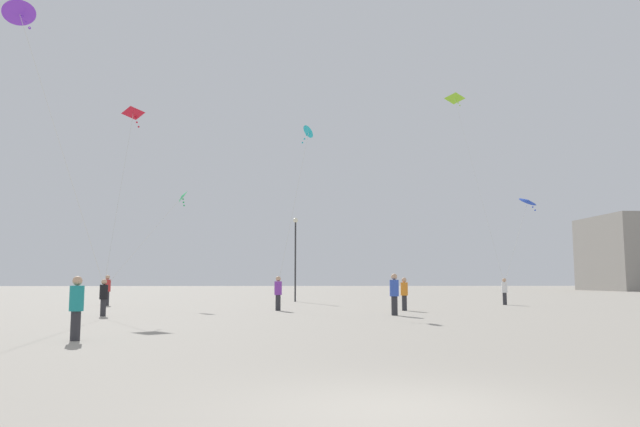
{
  "coord_description": "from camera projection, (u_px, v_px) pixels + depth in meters",
  "views": [
    {
      "loc": [
        -1.43,
        -7.28,
        1.57
      ],
      "look_at": [
        0.0,
        21.12,
        4.75
      ],
      "focal_mm": 33.4,
      "sensor_mm": 36.0,
      "label": 1
    }
  ],
  "objects": [
    {
      "name": "person_in_black",
      "position": [
        104.0,
        296.0,
        25.92
      ],
      "size": [
        0.35,
        0.35,
        1.6
      ],
      "rotation": [
        0.0,
        0.0,
        5.37
      ],
      "color": "#2D2D33",
      "rests_on": "ground_plane"
    },
    {
      "name": "person_in_teal",
      "position": [
        76.0,
        305.0,
        15.51
      ],
      "size": [
        0.36,
        0.36,
        1.67
      ],
      "rotation": [
        0.0,
        0.0,
        5.43
      ],
      "color": "#2D2D33",
      "rests_on": "ground_plane"
    },
    {
      "name": "lamppost_east",
      "position": [
        295.0,
        247.0,
        43.55
      ],
      "size": [
        0.36,
        0.36,
        6.13
      ],
      "color": "#2D2D30",
      "rests_on": "ground_plane"
    },
    {
      "name": "ground_plane",
      "position": [
        408.0,
        412.0,
        7.13
      ],
      "size": [
        300.0,
        300.0,
        0.0
      ],
      "primitive_type": "plane",
      "color": "#9E9689"
    },
    {
      "name": "person_in_blue",
      "position": [
        394.0,
        292.0,
        26.53
      ],
      "size": [
        0.4,
        0.4,
        1.85
      ],
      "rotation": [
        0.0,
        0.0,
        2.7
      ],
      "color": "#2D2D33",
      "rests_on": "ground_plane"
    },
    {
      "name": "person_in_red",
      "position": [
        107.0,
        289.0,
        36.64
      ],
      "size": [
        0.41,
        0.41,
        1.87
      ],
      "rotation": [
        0.0,
        0.0,
        6.26
      ],
      "color": "#2D2D33",
      "rests_on": "ground_plane"
    },
    {
      "name": "kite_cyan_diamond",
      "position": [
        308.0,
        134.0,
        34.11
      ],
      "size": [
        2.07,
        2.96,
        9.14
      ],
      "color": "#1EB2C6"
    },
    {
      "name": "person_in_white",
      "position": [
        504.0,
        290.0,
        37.62
      ],
      "size": [
        0.37,
        0.37,
        1.68
      ],
      "rotation": [
        0.0,
        0.0,
        0.55
      ],
      "color": "#2D2D33",
      "rests_on": "ground_plane"
    },
    {
      "name": "person_in_purple",
      "position": [
        278.0,
        292.0,
        30.62
      ],
      "size": [
        0.38,
        0.38,
        1.76
      ],
      "rotation": [
        0.0,
        0.0,
        0.92
      ],
      "color": "#2D2D33",
      "rests_on": "ground_plane"
    },
    {
      "name": "person_in_orange",
      "position": [
        404.0,
        292.0,
        30.62
      ],
      "size": [
        0.37,
        0.37,
        1.7
      ],
      "rotation": [
        0.0,
        0.0,
        5.03
      ],
      "color": "#2D2D33",
      "rests_on": "ground_plane"
    },
    {
      "name": "kite_cobalt_diamond",
      "position": [
        528.0,
        201.0,
        38.2
      ],
      "size": [
        2.45,
        1.48,
        5.67
      ],
      "color": "blue"
    },
    {
      "name": "kite_emerald_diamond",
      "position": [
        182.0,
        197.0,
        36.16
      ],
      "size": [
        5.1,
        1.85,
        5.74
      ],
      "color": "green"
    },
    {
      "name": "kite_crimson_delta",
      "position": [
        133.0,
        118.0,
        31.11
      ],
      "size": [
        1.04,
        4.74,
        9.24
      ],
      "color": "red"
    },
    {
      "name": "kite_lime_delta",
      "position": [
        456.0,
        104.0,
        46.19
      ],
      "size": [
        1.41,
        7.68,
        14.68
      ],
      "color": "#8CD12D"
    },
    {
      "name": "kite_violet_diamond",
      "position": [
        20.0,
        14.0,
        22.37
      ],
      "size": [
        2.94,
        5.49,
        10.67
      ],
      "color": "purple"
    }
  ]
}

